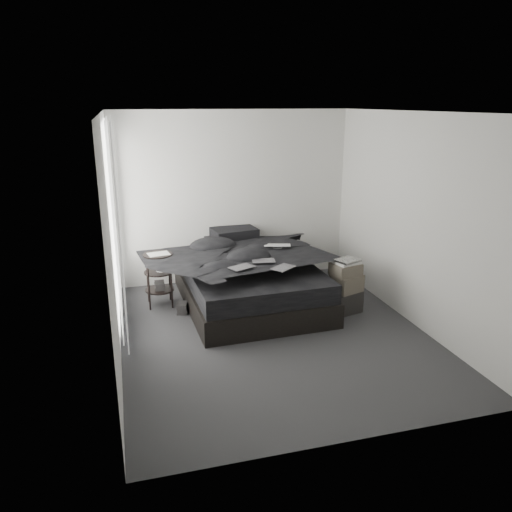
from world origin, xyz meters
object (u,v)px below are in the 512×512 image
object	(u,v)px
side_stand	(159,280)
box_lower	(344,301)
bed	(249,292)
laptop	(277,241)

from	to	relation	value
side_stand	box_lower	world-z (taller)	side_stand
box_lower	bed	bearing A→B (deg)	151.30
bed	box_lower	world-z (taller)	bed
side_stand	box_lower	xyz separation A→B (m)	(2.36, -0.89, -0.22)
bed	box_lower	bearing A→B (deg)	-30.58
laptop	box_lower	world-z (taller)	laptop
side_stand	bed	bearing A→B (deg)	-12.00
bed	laptop	xyz separation A→B (m)	(0.43, 0.07, 0.69)
laptop	side_stand	bearing A→B (deg)	-170.40
laptop	box_lower	bearing A→B (deg)	-27.84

